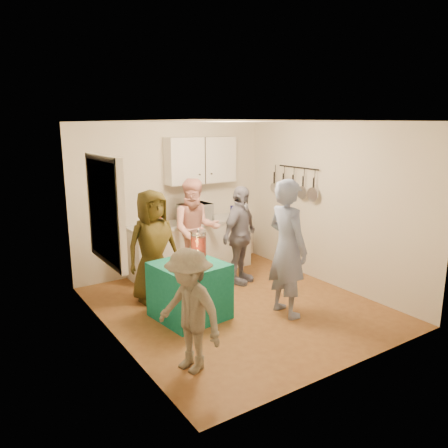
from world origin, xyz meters
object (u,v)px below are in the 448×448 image
child_near_left (189,311)px  microwave (195,212)px  party_table (190,290)px  woman_back_center (196,230)px  woman_back_right (240,235)px  woman_back_left (153,246)px  man_birthday (287,248)px  punch_jar (198,244)px  counter (191,248)px

child_near_left → microwave: bearing=134.3°
party_table → woman_back_center: bearing=56.9°
party_table → woman_back_right: size_ratio=0.53×
woman_back_left → woman_back_right: bearing=-6.8°
party_table → woman_back_left: bearing=101.3°
man_birthday → child_near_left: (-1.79, -0.52, -0.27)m
party_table → woman_back_left: (-0.16, 0.80, 0.45)m
microwave → man_birthday: bearing=-91.2°
child_near_left → woman_back_center: bearing=134.0°
microwave → punch_jar: bearing=-122.6°
counter → punch_jar: punch_jar is taller
man_birthday → child_near_left: bearing=107.4°
microwave → child_near_left: 3.27m
counter → woman_back_right: woman_back_right is taller
microwave → party_table: size_ratio=0.65×
man_birthday → woman_back_center: 1.92m
man_birthday → woman_back_left: bearing=44.1°
punch_jar → woman_back_left: woman_back_left is taller
punch_jar → man_birthday: man_birthday is taller
woman_back_left → woman_back_center: woman_back_center is taller
punch_jar → woman_back_center: bearing=62.2°
punch_jar → woman_back_center: 1.16m
party_table → punch_jar: size_ratio=2.50×
woman_back_left → counter: bearing=33.7°
counter → man_birthday: man_birthday is taller
man_birthday → party_table: bearing=62.7°
counter → woman_back_center: size_ratio=1.29×
man_birthday → woman_back_center: (-0.34, 1.89, -0.09)m
counter → man_birthday: bearing=-84.6°
party_table → punch_jar: 0.66m
punch_jar → man_birthday: size_ratio=0.18×
party_table → woman_back_left: woman_back_left is taller
counter → party_table: (-0.95, -1.64, -0.05)m
woman_back_left → woman_back_right: 1.50m
punch_jar → woman_back_left: 0.72m
child_near_left → punch_jar: bearing=131.7°
woman_back_right → woman_back_center: bearing=107.7°
party_table → woman_back_right: (1.33, 0.71, 0.43)m
counter → party_table: size_ratio=2.59×
woman_back_left → woman_back_center: (0.98, 0.46, 0.02)m
woman_back_left → woman_back_right: (1.49, -0.08, -0.03)m
child_near_left → woman_back_left: bearing=151.5°
woman_back_left → microwave: bearing=31.7°
punch_jar → woman_back_right: size_ratio=0.21×
microwave → child_near_left: size_ratio=0.41×
man_birthday → woman_back_center: man_birthday is taller
punch_jar → woman_back_left: size_ratio=0.20×
counter → microwave: 0.64m
punch_jar → child_near_left: size_ratio=0.25×
woman_back_center → man_birthday: bearing=-57.6°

